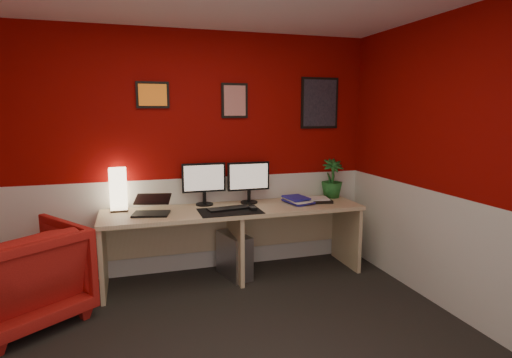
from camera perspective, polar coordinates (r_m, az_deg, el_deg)
name	(u,v)px	position (r m, az deg, el deg)	size (l,w,h in m)	color
wall_back	(185,154)	(4.34, -9.75, 3.36)	(4.00, 0.01, 2.50)	#800805
wall_front	(380,305)	(1.05, 16.74, -16.25)	(4.00, 0.01, 2.50)	#800805
wall_right	(475,169)	(3.61, 27.91, 1.20)	(0.01, 3.50, 2.50)	#800805
wainscot_back	(187,225)	(4.47, -9.47, -6.25)	(4.00, 0.01, 1.00)	silver
wainscot_right	(466,262)	(3.78, 26.97, -10.13)	(0.01, 3.50, 1.00)	silver
desk	(235,243)	(4.27, -2.90, -8.79)	(2.60, 0.65, 0.73)	tan
shoji_lamp	(118,191)	(4.23, -18.44, -1.53)	(0.16, 0.16, 0.40)	#FFE5B2
laptop	(151,203)	(4.00, -14.33, -3.27)	(0.33, 0.23, 0.22)	black
monitor_left	(204,177)	(4.28, -7.18, 0.23)	(0.45, 0.06, 0.58)	black
monitor_right	(249,176)	(4.34, -0.98, 0.43)	(0.45, 0.06, 0.58)	black
desk_mat	(230,211)	(4.03, -3.60, -4.44)	(0.60, 0.38, 0.01)	black
keyboard	(229,208)	(4.09, -3.76, -4.07)	(0.42, 0.14, 0.02)	black
mouse	(253,208)	(4.06, -0.43, -4.08)	(0.06, 0.10, 0.03)	black
book_bottom	(289,203)	(4.34, 4.55, -3.31)	(0.23, 0.31, 0.03)	#26229F
book_middle	(289,201)	(4.31, 4.62, -3.06)	(0.21, 0.28, 0.02)	silver
book_top	(287,199)	(4.30, 4.36, -2.75)	(0.21, 0.28, 0.03)	#26229F
zen_tray	(314,200)	(4.49, 8.01, -2.94)	(0.35, 0.25, 0.03)	black
potted_plant	(332,178)	(4.72, 10.45, 0.09)	(0.24, 0.24, 0.43)	#19591E
pc_tower	(234,255)	(4.34, -3.03, -10.43)	(0.20, 0.45, 0.45)	#99999E
armchair	(20,276)	(3.88, -29.77, -11.49)	(0.85, 0.87, 0.79)	red
art_left	(153,95)	(4.27, -14.06, 11.18)	(0.32, 0.02, 0.26)	orange
art_center	(235,101)	(4.40, -2.98, 10.74)	(0.28, 0.02, 0.36)	red
art_right	(320,103)	(4.73, 8.75, 10.31)	(0.44, 0.02, 0.56)	black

